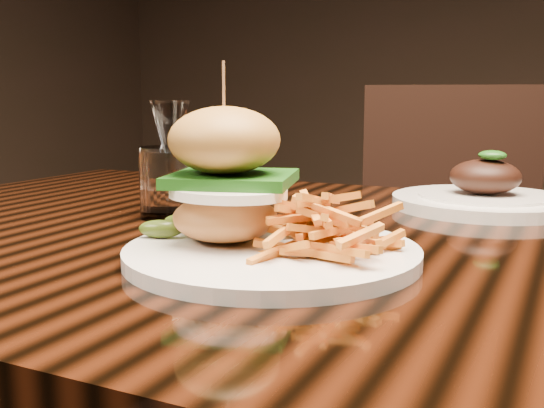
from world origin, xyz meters
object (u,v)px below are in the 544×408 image
at_px(chair_far, 450,249).
at_px(wine_glass, 171,130).
at_px(dining_table, 373,301).
at_px(burger_plate, 264,210).
at_px(far_dish, 484,197).

bearing_deg(chair_far, wine_glass, -123.08).
xyz_separation_m(dining_table, chair_far, (-0.06, 0.89, -0.13)).
relative_size(burger_plate, chair_far, 0.33).
distance_m(dining_table, chair_far, 0.90).
bearing_deg(far_dish, dining_table, -106.99).
bearing_deg(dining_table, wine_glass, 169.07).
bearing_deg(burger_plate, dining_table, 57.71).
bearing_deg(dining_table, burger_plate, -118.78).
height_order(far_dish, chair_far, chair_far).
bearing_deg(burger_plate, far_dish, 65.36).
bearing_deg(dining_table, far_dish, 73.01).
bearing_deg(far_dish, burger_plate, -111.12).
xyz_separation_m(dining_table, wine_glass, (-0.34, 0.06, 0.20)).
height_order(dining_table, chair_far, chair_far).
bearing_deg(far_dish, chair_far, 103.92).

